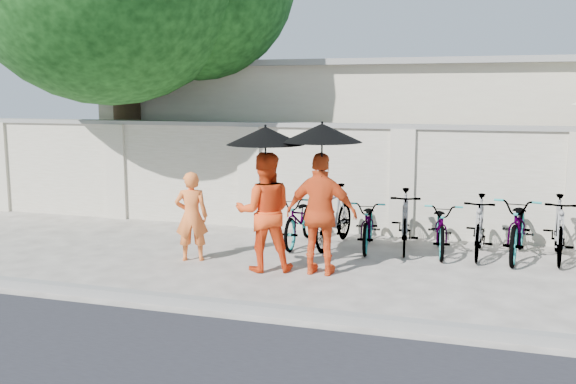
% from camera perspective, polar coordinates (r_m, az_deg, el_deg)
% --- Properties ---
extents(ground, '(80.00, 80.00, 0.00)m').
position_cam_1_polar(ground, '(9.74, -4.26, -7.01)').
color(ground, '#BCB3A7').
extents(kerb, '(40.00, 0.16, 0.12)m').
position_cam_1_polar(kerb, '(8.23, -8.66, -9.63)').
color(kerb, gray).
rests_on(kerb, ground).
extents(compound_wall, '(20.00, 0.30, 2.00)m').
position_cam_1_polar(compound_wall, '(12.27, 5.56, 1.04)').
color(compound_wall, beige).
rests_on(compound_wall, ground).
extents(building_behind, '(14.00, 6.00, 3.20)m').
position_cam_1_polar(building_behind, '(15.81, 11.98, 4.81)').
color(building_behind, '#B8AC93').
rests_on(building_behind, ground).
extents(monk_left, '(0.61, 0.50, 1.43)m').
position_cam_1_polar(monk_left, '(10.27, -8.57, -2.15)').
color(monk_left, orange).
rests_on(monk_left, ground).
extents(monk_center, '(1.05, 0.94, 1.79)m').
position_cam_1_polar(monk_center, '(9.57, -2.11, -1.77)').
color(monk_center, '#F64715').
rests_on(monk_center, ground).
extents(parasol_center, '(1.14, 1.14, 1.15)m').
position_cam_1_polar(parasol_center, '(9.33, -2.02, 5.02)').
color(parasol_center, black).
rests_on(parasol_center, ground).
extents(monk_right, '(1.06, 0.44, 1.80)m').
position_cam_1_polar(monk_right, '(9.36, 2.99, -1.98)').
color(monk_right, '#EB511C').
rests_on(monk_right, ground).
extents(parasol_right, '(1.15, 1.15, 1.20)m').
position_cam_1_polar(parasol_right, '(9.13, 3.04, 5.28)').
color(parasol_right, black).
rests_on(parasol_right, ground).
extents(bike_0, '(0.63, 1.73, 0.91)m').
position_cam_1_polar(bike_0, '(11.27, 1.07, -2.44)').
color(bike_0, gray).
rests_on(bike_0, ground).
extents(bike_1, '(0.70, 1.82, 1.07)m').
position_cam_1_polar(bike_1, '(11.15, 4.14, -2.15)').
color(bike_1, gray).
rests_on(bike_1, ground).
extents(bike_2, '(0.76, 1.73, 0.88)m').
position_cam_1_polar(bike_2, '(11.04, 7.18, -2.81)').
color(bike_2, gray).
rests_on(bike_2, ground).
extents(bike_3, '(0.68, 1.76, 1.03)m').
position_cam_1_polar(bike_3, '(11.01, 10.36, -2.51)').
color(bike_3, gray).
rests_on(bike_3, ground).
extents(bike_4, '(0.78, 1.76, 0.90)m').
position_cam_1_polar(bike_4, '(10.94, 13.48, -3.05)').
color(bike_4, gray).
rests_on(bike_4, ground).
extents(bike_5, '(0.54, 1.68, 1.00)m').
position_cam_1_polar(bike_5, '(10.91, 16.66, -2.93)').
color(bike_5, gray).
rests_on(bike_5, ground).
extents(bike_6, '(0.92, 2.05, 1.04)m').
position_cam_1_polar(bike_6, '(10.98, 19.83, -2.91)').
color(bike_6, gray).
rests_on(bike_6, ground).
extents(bike_7, '(0.58, 1.74, 1.03)m').
position_cam_1_polar(bike_7, '(11.07, 22.95, -3.01)').
color(bike_7, gray).
rests_on(bike_7, ground).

